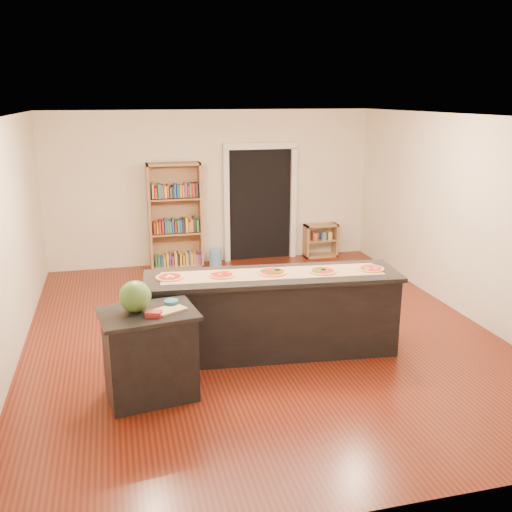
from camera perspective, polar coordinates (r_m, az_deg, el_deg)
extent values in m
cube|color=#EDE4C7|center=(7.23, 0.39, 2.64)|extent=(6.00, 7.00, 2.80)
cube|color=#5C1E0F|center=(7.67, 0.37, -7.59)|extent=(6.00, 7.00, 0.01)
cube|color=white|center=(7.04, 0.41, 13.77)|extent=(6.00, 7.00, 0.01)
cube|color=black|center=(10.82, 0.38, 5.16)|extent=(1.20, 0.02, 2.10)
cube|color=silver|center=(10.64, -2.96, 4.95)|extent=(0.10, 0.08, 2.10)
cube|color=silver|center=(10.96, 3.75, 5.26)|extent=(0.10, 0.08, 2.10)
cube|color=silver|center=(10.63, 0.46, 10.95)|extent=(1.40, 0.08, 0.12)
cube|color=black|center=(6.94, 1.66, -5.97)|extent=(2.95, 0.74, 0.95)
cube|color=black|center=(6.77, 1.69, -2.04)|extent=(3.03, 0.82, 0.05)
cube|color=black|center=(6.05, -10.54, -9.85)|extent=(0.87, 0.62, 0.90)
cube|color=black|center=(5.87, -10.77, -5.69)|extent=(0.95, 0.70, 0.04)
cube|color=#A77A51|center=(10.36, -8.09, 3.97)|extent=(0.95, 0.34, 1.90)
cube|color=#A77A51|center=(11.17, 6.48, 1.57)|extent=(0.64, 0.28, 0.64)
cylinder|color=#5D8DCF|center=(10.48, -4.07, -0.19)|extent=(0.23, 0.23, 0.34)
cube|color=tan|center=(6.78, 1.66, -1.75)|extent=(2.66, 0.72, 0.00)
sphere|color=#144214|center=(5.84, -11.99, -3.98)|extent=(0.32, 0.32, 0.32)
cube|color=tan|center=(5.85, -8.64, -5.34)|extent=(0.37, 0.33, 0.02)
cube|color=maroon|center=(5.72, -10.21, -5.72)|extent=(0.18, 0.15, 0.05)
cylinder|color=#195966|center=(5.98, -8.46, -4.66)|extent=(0.15, 0.15, 0.06)
cylinder|color=tan|center=(6.68, -8.63, -2.11)|extent=(0.31, 0.31, 0.02)
cylinder|color=#A5190C|center=(6.68, -8.63, -2.03)|extent=(0.25, 0.25, 0.00)
cylinder|color=tan|center=(6.70, -3.45, -1.89)|extent=(0.32, 0.32, 0.02)
cylinder|color=#A5190C|center=(6.70, -3.45, -1.82)|extent=(0.26, 0.26, 0.00)
cylinder|color=tan|center=(6.79, 1.63, -1.62)|extent=(0.35, 0.35, 0.02)
cylinder|color=#A5190C|center=(6.79, 1.63, -1.55)|extent=(0.29, 0.29, 0.00)
cylinder|color=tan|center=(6.88, 6.68, -1.51)|extent=(0.32, 0.32, 0.02)
cylinder|color=#A5190C|center=(6.88, 6.68, -1.43)|extent=(0.26, 0.26, 0.00)
cylinder|color=tan|center=(7.07, 11.40, -1.24)|extent=(0.32, 0.32, 0.02)
cylinder|color=#A5190C|center=(7.07, 11.40, -1.17)|extent=(0.26, 0.26, 0.00)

